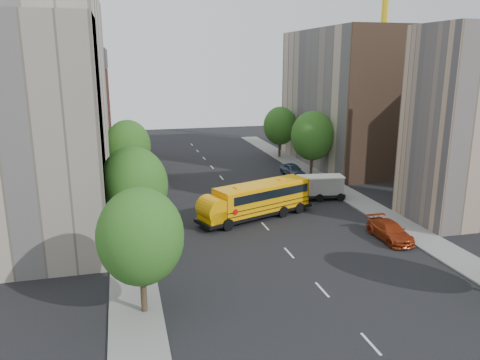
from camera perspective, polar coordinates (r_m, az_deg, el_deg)
name	(u,v)px	position (r m, az deg, el deg)	size (l,w,h in m)	color
ground	(259,219)	(42.78, 2.28, -4.77)	(120.00, 120.00, 0.00)	black
sidewalk_left	(128,212)	(45.86, -13.51, -3.76)	(3.00, 80.00, 0.12)	slate
sidewalk_right	(348,195)	(51.40, 13.03, -1.77)	(3.00, 80.00, 0.12)	slate
lane_markings	(233,190)	(51.99, -0.88, -1.26)	(0.15, 64.00, 0.01)	silver
building_left_cream	(46,107)	(45.30, -22.60, 8.19)	(10.00, 26.00, 20.00)	beige
building_left_redbrick	(71,118)	(67.40, -19.86, 7.13)	(10.00, 15.00, 13.00)	maroon
building_left_near	(26,144)	(35.19, -24.60, 4.03)	(10.00, 7.00, 17.00)	tan
building_right_near	(473,126)	(45.62, 26.50, 5.92)	(10.00, 7.00, 17.00)	tan
building_right_far	(344,98)	(65.96, 12.56, 9.68)	(10.00, 22.00, 18.00)	tan
building_right_sidewall	(388,106)	(56.40, 17.62, 8.61)	(10.10, 0.30, 18.00)	brown
street_tree_0	(141,237)	(26.42, -12.03, -6.77)	(4.80, 4.80, 7.41)	#38281C
street_tree_1	(134,185)	(35.86, -12.83, -0.65)	(5.12, 5.12, 7.90)	#38281C
street_tree_2	(128,146)	(53.48, -13.50, 4.08)	(4.99, 4.99, 7.71)	#38281C
street_tree_4	(312,136)	(58.06, 8.81, 5.35)	(5.25, 5.25, 8.10)	#38281C
street_tree_5	(280,126)	(69.18, 4.89, 6.59)	(4.86, 4.86, 7.51)	#38281C
school_bus	(255,199)	(42.42, 1.85, -2.35)	(11.73, 6.59, 3.27)	black
safari_truck	(316,187)	(48.97, 9.27, -0.85)	(6.04, 2.87, 2.49)	black
parked_car_0	(155,236)	(37.11, -10.29, -6.79)	(1.83, 4.54, 1.55)	#A9AAAF
parked_car_1	(151,190)	(50.19, -10.84, -1.25)	(1.53, 4.38, 1.44)	silver
parked_car_2	(148,172)	(58.28, -11.20, 0.99)	(2.67, 5.79, 1.61)	black
parked_car_3	(390,231)	(39.67, 17.81, -5.94)	(2.02, 4.97, 1.44)	#983113
parked_car_4	(293,170)	(58.66, 6.42, 1.24)	(1.83, 4.56, 1.55)	#35445E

